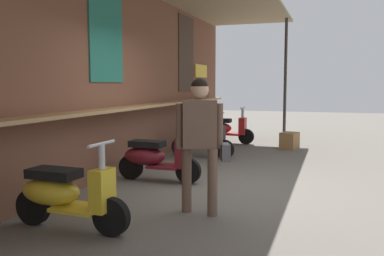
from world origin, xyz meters
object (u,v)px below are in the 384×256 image
(scooter_yellow, at_px, (64,194))
(scooter_red, at_px, (225,129))
(scooter_maroon, at_px, (154,157))
(merchandise_crate, at_px, (289,141))
(scooter_black, at_px, (199,139))
(shopper_with_handbag, at_px, (201,133))

(scooter_yellow, relative_size, scooter_red, 1.00)
(scooter_yellow, distance_m, scooter_maroon, 2.39)
(scooter_yellow, xyz_separation_m, merchandise_crate, (6.57, -1.73, -0.19))
(scooter_maroon, distance_m, scooter_red, 4.63)
(scooter_yellow, xyz_separation_m, scooter_red, (7.01, 0.00, 0.00))
(scooter_black, height_order, scooter_red, same)
(scooter_red, bearing_deg, shopper_with_handbag, -77.37)
(scooter_yellow, height_order, scooter_maroon, same)
(scooter_yellow, height_order, shopper_with_handbag, shopper_with_handbag)
(scooter_black, height_order, shopper_with_handbag, shopper_with_handbag)
(scooter_black, relative_size, scooter_red, 1.00)
(scooter_yellow, height_order, scooter_black, same)
(scooter_red, distance_m, shopper_with_handbag, 6.17)
(shopper_with_handbag, bearing_deg, scooter_red, -9.42)
(scooter_yellow, relative_size, scooter_maroon, 1.00)
(scooter_maroon, relative_size, merchandise_crate, 3.14)
(scooter_black, xyz_separation_m, scooter_red, (2.28, 0.00, 0.00))
(scooter_red, relative_size, merchandise_crate, 3.14)
(merchandise_crate, bearing_deg, shopper_with_handbag, 174.80)
(scooter_maroon, bearing_deg, scooter_black, 90.15)
(scooter_red, height_order, merchandise_crate, scooter_red)
(scooter_black, bearing_deg, scooter_maroon, -86.26)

